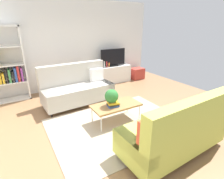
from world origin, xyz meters
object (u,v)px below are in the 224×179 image
object	(u,v)px
table_book_0	(113,106)
vase_0	(98,65)
bottle_0	(104,64)
storage_trunk	(137,74)
bottle_1	(107,64)
tv_console	(113,74)
potted_plant	(112,97)
coffee_table	(116,106)
bottle_2	(109,65)
couch_beige	(77,88)
bookshelf	(2,68)
couch_green	(175,131)
tv	(113,58)

from	to	relation	value
table_book_0	vase_0	size ratio (longest dim) A/B	1.56
table_book_0	bottle_0	bearing A→B (deg)	65.73
table_book_0	storage_trunk	bearing A→B (deg)	43.44
bottle_1	tv_console	bearing A→B (deg)	8.02
vase_0	potted_plant	bearing A→B (deg)	-110.52
tv_console	table_book_0	distance (m)	3.03
tv_console	potted_plant	xyz separation A→B (m)	(-1.56, -2.56, 0.31)
vase_0	bottle_0	distance (m)	0.22
bottle_0	bottle_1	bearing A→B (deg)	0.00
coffee_table	potted_plant	distance (m)	0.27
potted_plant	bottle_2	size ratio (longest dim) A/B	2.47
couch_beige	tv_console	bearing A→B (deg)	-151.54
coffee_table	tv_console	size ratio (longest dim) A/B	0.79
bottle_0	potted_plant	bearing A→B (deg)	-114.91
coffee_table	table_book_0	world-z (taller)	table_book_0
bottle_0	bottle_1	distance (m)	0.10
bookshelf	potted_plant	size ratio (longest dim) A/B	5.47
couch_green	bottle_2	world-z (taller)	couch_green
vase_0	bookshelf	bearing A→B (deg)	-179.42
storage_trunk	vase_0	world-z (taller)	vase_0
couch_green	tv_console	size ratio (longest dim) A/B	1.37
tv_console	bottle_0	xyz separation A→B (m)	(-0.39, -0.04, 0.43)
vase_0	coffee_table	bearing A→B (deg)	-108.19
couch_green	bottle_2	xyz separation A→B (m)	(0.96, 3.94, 0.28)
bottle_1	bookshelf	bearing A→B (deg)	178.94
storage_trunk	vase_0	bearing A→B (deg)	174.90
table_book_0	coffee_table	bearing A→B (deg)	23.38
tv_console	potted_plant	size ratio (longest dim) A/B	3.64
bookshelf	couch_beige	bearing A→B (deg)	-34.06
coffee_table	vase_0	xyz separation A→B (m)	(0.86, 2.61, 0.32)
table_book_0	bookshelf	bearing A→B (deg)	127.27
bottle_1	table_book_0	bearing A→B (deg)	-116.15
tv_console	bottle_1	world-z (taller)	bottle_1
coffee_table	storage_trunk	world-z (taller)	storage_trunk
bottle_0	bottle_1	world-z (taller)	bottle_0
couch_green	bottle_0	world-z (taller)	couch_green
bookshelf	tv_console	bearing A→B (deg)	-0.32
vase_0	storage_trunk	bearing A→B (deg)	-5.10
tv_console	bottle_0	bearing A→B (deg)	-174.09
vase_0	bottle_1	distance (m)	0.31
couch_beige	tv	world-z (taller)	tv
table_book_0	bottle_0	xyz separation A→B (m)	(1.15, 2.56, 0.32)
storage_trunk	bottle_0	world-z (taller)	bottle_0
couch_green	bottle_1	world-z (taller)	couch_green
storage_trunk	table_book_0	xyz separation A→B (m)	(-2.64, -2.50, 0.22)
couch_beige	tv	distance (m)	2.20
couch_beige	bottle_0	world-z (taller)	couch_beige
couch_beige	storage_trunk	xyz separation A→B (m)	(2.93, 1.03, -0.22)
coffee_table	bookshelf	world-z (taller)	bookshelf
potted_plant	table_book_0	xyz separation A→B (m)	(0.02, -0.04, -0.20)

